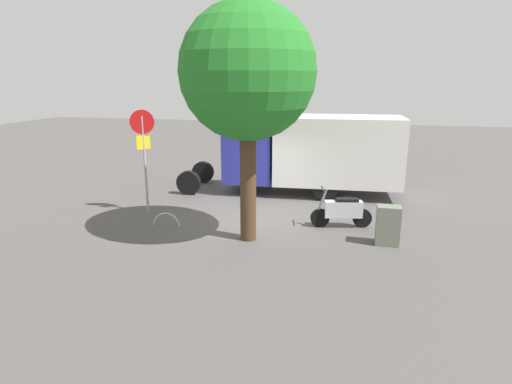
# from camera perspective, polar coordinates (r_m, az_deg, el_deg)

# --- Properties ---
(ground_plane) EXTENTS (60.00, 60.00, 0.00)m
(ground_plane) POSITION_cam_1_polar(r_m,az_deg,el_deg) (13.70, 0.45, -3.40)
(ground_plane) COLOR #4D4A48
(box_truck_near) EXTENTS (8.39, 2.67, 2.93)m
(box_truck_near) POSITION_cam_1_polar(r_m,az_deg,el_deg) (16.36, 7.46, 5.36)
(box_truck_near) COLOR black
(box_truck_near) RESTS_ON ground
(motorcycle) EXTENTS (1.79, 0.68, 1.20)m
(motorcycle) POSITION_cam_1_polar(r_m,az_deg,el_deg) (12.94, 11.41, -2.39)
(motorcycle) COLOR black
(motorcycle) RESTS_ON ground
(stop_sign) EXTENTS (0.71, 0.33, 3.34)m
(stop_sign) POSITION_cam_1_polar(r_m,az_deg,el_deg) (14.19, -14.66, 6.03)
(stop_sign) COLOR #9E9EA3
(stop_sign) RESTS_ON ground
(street_tree) EXTENTS (3.47, 3.47, 6.19)m
(street_tree) POSITION_cam_1_polar(r_m,az_deg,el_deg) (11.13, -1.13, 15.47)
(street_tree) COLOR #47301E
(street_tree) RESTS_ON ground
(utility_cabinet) EXTENTS (0.62, 0.42, 1.06)m
(utility_cabinet) POSITION_cam_1_polar(r_m,az_deg,el_deg) (11.89, 17.08, -4.27)
(utility_cabinet) COLOR slate
(utility_cabinet) RESTS_ON ground
(bike_rack_hoop) EXTENTS (0.85, 0.10, 0.85)m
(bike_rack_hoop) POSITION_cam_1_polar(r_m,az_deg,el_deg) (13.20, -11.75, -4.44)
(bike_rack_hoop) COLOR #B7B7BC
(bike_rack_hoop) RESTS_ON ground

